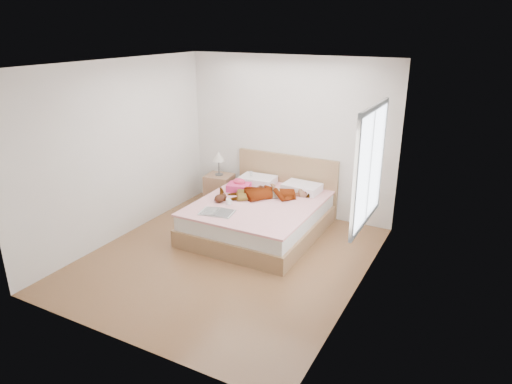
% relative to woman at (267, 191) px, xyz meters
% --- Properties ---
extents(ground, '(4.00, 4.00, 0.00)m').
position_rel_woman_xyz_m(ground, '(-0.01, -1.20, -0.61)').
color(ground, '#4C2D17').
rests_on(ground, ground).
extents(woman, '(1.56, 1.27, 0.21)m').
position_rel_woman_xyz_m(woman, '(0.00, 0.00, 0.00)').
color(woman, white).
rests_on(woman, bed).
extents(hair, '(0.43, 0.52, 0.07)m').
position_rel_woman_xyz_m(hair, '(-0.57, 0.45, -0.07)').
color(hair, black).
rests_on(hair, bed).
extents(phone, '(0.09, 0.11, 0.05)m').
position_rel_woman_xyz_m(phone, '(-0.50, 0.40, 0.09)').
color(phone, silver).
rests_on(phone, bed).
extents(room_shell, '(4.00, 4.00, 4.00)m').
position_rel_woman_xyz_m(room_shell, '(1.76, -0.90, 0.89)').
color(room_shell, white).
rests_on(room_shell, ground).
extents(bed, '(1.80, 2.08, 1.00)m').
position_rel_woman_xyz_m(bed, '(-0.01, -0.16, -0.34)').
color(bed, olive).
rests_on(bed, ground).
extents(towel, '(0.42, 0.37, 0.19)m').
position_rel_woman_xyz_m(towel, '(-0.53, 0.05, -0.03)').
color(towel, '#DA3B7D').
rests_on(towel, bed).
extents(magazine, '(0.53, 0.40, 0.03)m').
position_rel_woman_xyz_m(magazine, '(-0.34, -0.92, -0.09)').
color(magazine, silver).
rests_on(magazine, bed).
extents(coffee_mug, '(0.11, 0.08, 0.09)m').
position_rel_woman_xyz_m(coffee_mug, '(-0.36, -0.56, -0.06)').
color(coffee_mug, white).
rests_on(coffee_mug, bed).
extents(plush_toy, '(0.18, 0.23, 0.12)m').
position_rel_woman_xyz_m(plush_toy, '(-0.53, -0.52, -0.04)').
color(plush_toy, '#321B0E').
rests_on(plush_toy, bed).
extents(nightstand, '(0.50, 0.45, 0.97)m').
position_rel_woman_xyz_m(nightstand, '(-1.18, 0.47, -0.29)').
color(nightstand, olive).
rests_on(nightstand, ground).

